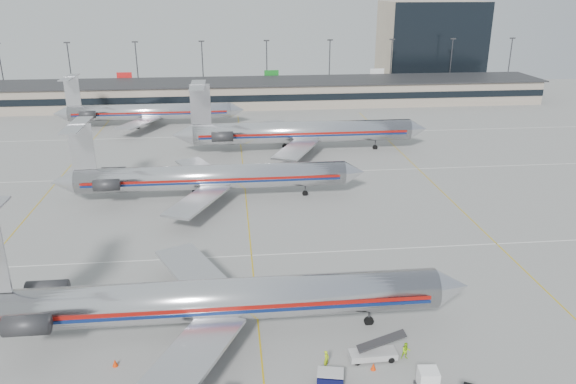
{
  "coord_description": "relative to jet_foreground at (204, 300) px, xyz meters",
  "views": [
    {
      "loc": [
        -1.92,
        -49.11,
        29.78
      ],
      "look_at": [
        5.23,
        18.76,
        4.5
      ],
      "focal_mm": 35.0,
      "sensor_mm": 36.0,
      "label": 1
    }
  ],
  "objects": [
    {
      "name": "terminal",
      "position": [
        4.83,
        103.34,
        -0.42
      ],
      "size": [
        162.0,
        17.0,
        6.25
      ],
      "color": "gray",
      "rests_on": "ground"
    },
    {
      "name": "jet_back_row",
      "position": [
        -15.43,
        81.62,
        -0.27
      ],
      "size": [
        41.7,
        25.65,
        11.4
      ],
      "color": "silver",
      "rests_on": "ground"
    },
    {
      "name": "cart_outer",
      "position": [
        10.06,
        -7.89,
        -2.96
      ],
      "size": [
        2.32,
        1.82,
        1.17
      ],
      "rotation": [
        0.0,
        0.0,
        -0.21
      ],
      "color": "#090B33",
      "rests_on": "ground"
    },
    {
      "name": "ground",
      "position": [
        4.83,
        5.37,
        -3.58
      ],
      "size": [
        260.0,
        260.0,
        0.0
      ],
      "primitive_type": "plane",
      "color": "gray",
      "rests_on": "ground"
    },
    {
      "name": "light_mast_row",
      "position": [
        4.83,
        117.37,
        5.0
      ],
      "size": [
        163.6,
        0.4,
        15.28
      ],
      "color": "#38383D",
      "rests_on": "ground"
    },
    {
      "name": "ramp_worker_near",
      "position": [
        10.09,
        -5.78,
        -2.78
      ],
      "size": [
        0.66,
        0.7,
        1.6
      ],
      "primitive_type": "imported",
      "rotation": [
        0.0,
        0.0,
        0.94
      ],
      "color": "#ACD113",
      "rests_on": "ground"
    },
    {
      "name": "jet_foreground",
      "position": [
        0.0,
        0.0,
        0.0
      ],
      "size": [
        47.15,
        27.76,
        12.34
      ],
      "color": "silver",
      "rests_on": "ground"
    },
    {
      "name": "cone_right",
      "position": [
        13.91,
        -6.46,
        -3.27
      ],
      "size": [
        0.55,
        0.55,
        0.62
      ],
      "primitive_type": "cone",
      "rotation": [
        0.0,
        0.0,
        0.23
      ],
      "color": "red",
      "rests_on": "ground"
    },
    {
      "name": "uld_container",
      "position": [
        17.46,
        -9.39,
        -2.61
      ],
      "size": [
        1.94,
        1.66,
        1.91
      ],
      "rotation": [
        0.0,
        0.0,
        -0.09
      ],
      "color": "#2D2D30",
      "rests_on": "ground"
    },
    {
      "name": "apron_markings",
      "position": [
        4.83,
        15.37,
        -3.57
      ],
      "size": [
        160.0,
        0.15,
        0.02
      ],
      "primitive_type": "cube",
      "color": "silver",
      "rests_on": "ground"
    },
    {
      "name": "jet_second_row",
      "position": [
        -0.83,
        34.45,
        -0.12
      ],
      "size": [
        45.51,
        26.8,
        11.91
      ],
      "color": "silver",
      "rests_on": "ground"
    },
    {
      "name": "belt_loader",
      "position": [
        14.27,
        -5.14,
        -2.91
      ],
      "size": [
        4.72,
        1.53,
        2.49
      ],
      "rotation": [
        0.0,
        0.0,
        0.02
      ],
      "color": "#A7A7A7",
      "rests_on": "ground"
    },
    {
      "name": "jet_third_row",
      "position": [
        15.46,
        58.07,
        0.25
      ],
      "size": [
        48.22,
        29.66,
        13.19
      ],
      "color": "silver",
      "rests_on": "ground"
    },
    {
      "name": "cone_left",
      "position": [
        -7.32,
        -3.77,
        -3.26
      ],
      "size": [
        0.59,
        0.59,
        0.65
      ],
      "primitive_type": "cone",
      "rotation": [
        0.0,
        0.0,
        0.28
      ],
      "color": "red",
      "rests_on": "ground"
    },
    {
      "name": "distant_building",
      "position": [
        66.83,
        133.37,
        8.92
      ],
      "size": [
        30.0,
        20.0,
        25.0
      ],
      "primitive_type": "cube",
      "color": "tan",
      "rests_on": "ground"
    },
    {
      "name": "ramp_worker_far",
      "position": [
        16.97,
        -5.32,
        -2.81
      ],
      "size": [
        0.78,
        0.63,
        1.53
      ],
      "primitive_type": "imported",
      "rotation": [
        0.0,
        0.0,
        -0.06
      ],
      "color": "#98DB14",
      "rests_on": "ground"
    }
  ]
}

